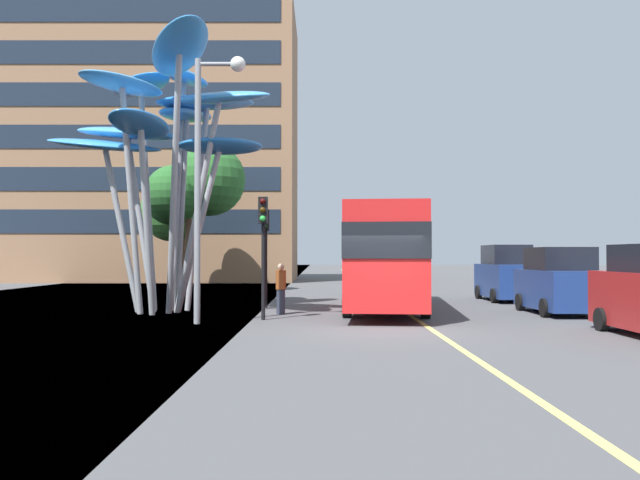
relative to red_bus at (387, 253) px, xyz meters
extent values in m
cube|color=#4C4C4F|center=(-0.82, -6.28, -2.10)|extent=(120.00, 240.00, 0.10)
cube|color=#E0D666|center=(0.56, -6.28, -2.05)|extent=(0.16, 144.00, 0.01)
cube|color=red|center=(0.00, 0.00, -0.12)|extent=(3.53, 11.52, 3.16)
cube|color=black|center=(0.00, 0.00, 0.32)|extent=(3.56, 11.64, 1.01)
cube|color=yellow|center=(0.55, 5.58, 1.16)|extent=(1.34, 0.23, 0.36)
cube|color=#B2B2B7|center=(0.00, 0.00, 1.58)|extent=(2.20, 4.13, 0.24)
cylinder|color=black|center=(1.55, 3.38, -1.57)|extent=(0.37, 0.98, 0.96)
cylinder|color=black|center=(-0.87, 3.61, -1.57)|extent=(0.37, 0.98, 0.96)
cylinder|color=black|center=(0.90, -3.23, -1.57)|extent=(0.37, 0.98, 0.96)
cylinder|color=black|center=(-1.51, -2.99, -1.57)|extent=(0.37, 0.98, 0.96)
cylinder|color=#9EA0A5|center=(-6.53, -1.19, 0.80)|extent=(1.68, 0.41, 5.75)
ellipsoid|color=#2D7FD1|center=(-5.80, -1.28, 3.65)|extent=(3.15, 1.89, 0.68)
cylinder|color=#9EA0A5|center=(-6.78, -0.16, 1.72)|extent=(0.86, 0.87, 7.56)
ellipsoid|color=#2D7FD1|center=(-6.49, 0.14, 5.49)|extent=(4.11, 4.13, 1.14)
cylinder|color=#9EA0A5|center=(-7.41, 0.15, 1.53)|extent=(0.39, 1.03, 7.19)
ellipsoid|color=#4299E0|center=(-7.33, 0.55, 5.12)|extent=(2.10, 4.04, 0.96)
cylinder|color=#9EA0A5|center=(-7.54, 0.06, 2.27)|extent=(0.35, 1.56, 8.68)
ellipsoid|color=#2D7FD1|center=(-7.47, 0.73, 6.60)|extent=(2.02, 3.25, 0.96)
cylinder|color=#9EA0A5|center=(-8.74, 0.43, 2.15)|extent=(1.16, 1.47, 8.44)
ellipsoid|color=#2D7FD1|center=(-9.19, 1.03, 6.35)|extent=(3.67, 4.17, 0.38)
cylinder|color=#9EA0A5|center=(-8.65, -0.83, 1.07)|extent=(1.27, 0.46, 6.27)
ellipsoid|color=#4299E0|center=(-9.17, -0.72, 4.19)|extent=(4.07, 2.39, 0.98)
cylinder|color=#9EA0A5|center=(-9.21, -1.12, 0.83)|extent=(1.39, 0.27, 5.80)
ellipsoid|color=#388EDB|center=(-9.81, -1.15, 3.71)|extent=(3.95, 1.84, 0.95)
cylinder|color=#9EA0A5|center=(-8.62, -2.03, 1.74)|extent=(0.79, 0.80, 7.60)
ellipsoid|color=#4CA3E5|center=(-8.87, -2.29, 5.53)|extent=(2.97, 3.00, 0.67)
cylinder|color=#9EA0A5|center=(-7.97, -2.53, 1.00)|extent=(0.43, 1.10, 6.13)
ellipsoid|color=#2D7FD1|center=(-8.06, -2.96, 4.06)|extent=(2.10, 3.31, 0.89)
cylinder|color=#9EA0A5|center=(-7.10, -2.50, 2.14)|extent=(0.99, 2.19, 8.42)
ellipsoid|color=#388EDB|center=(-6.73, -3.47, 6.32)|extent=(3.06, 4.60, 1.16)
cylinder|color=#9EA0A5|center=(-6.48, -1.63, 1.55)|extent=(1.83, 1.06, 7.24)
ellipsoid|color=#4299E0|center=(-5.70, -2.03, 5.14)|extent=(4.02, 2.95, 0.88)
cylinder|color=black|center=(-4.09, -3.71, -0.19)|extent=(0.12, 0.12, 3.72)
cube|color=black|center=(-4.09, -3.85, 1.27)|extent=(0.28, 0.24, 0.80)
sphere|color=#390706|center=(-4.09, -3.98, 1.53)|extent=(0.18, 0.18, 0.18)
sphere|color=#3A2707|center=(-4.09, -3.98, 1.27)|extent=(0.18, 0.18, 0.18)
sphere|color=green|center=(-4.09, -3.98, 1.01)|extent=(0.18, 0.18, 0.18)
cylinder|color=black|center=(-4.42, 0.96, -0.21)|extent=(0.12, 0.12, 3.67)
cube|color=black|center=(-4.42, 0.82, 1.22)|extent=(0.28, 0.24, 0.80)
sphere|color=#390706|center=(-4.42, 0.69, 1.48)|extent=(0.18, 0.18, 0.18)
sphere|color=orange|center=(-4.42, 0.69, 1.22)|extent=(0.18, 0.18, 0.18)
sphere|color=black|center=(-4.42, 0.69, 0.96)|extent=(0.18, 0.18, 0.18)
cylinder|color=black|center=(4.91, -6.59, -1.75)|extent=(0.20, 0.60, 0.60)
cube|color=navy|center=(5.65, -1.66, -1.23)|extent=(1.86, 4.07, 1.28)
cube|color=black|center=(5.65, -1.66, -0.21)|extent=(1.71, 2.24, 0.77)
cylinder|color=black|center=(6.59, -0.40, -1.75)|extent=(0.20, 0.60, 0.60)
cylinder|color=black|center=(4.72, -0.40, -1.75)|extent=(0.20, 0.60, 0.60)
cylinder|color=black|center=(6.59, -2.92, -1.75)|extent=(0.20, 0.60, 0.60)
cylinder|color=black|center=(4.72, -2.92, -1.75)|extent=(0.20, 0.60, 0.60)
cube|color=navy|center=(5.66, 4.55, -1.17)|extent=(1.75, 4.22, 1.40)
cube|color=black|center=(5.66, 4.55, -0.06)|extent=(1.61, 2.32, 0.83)
cylinder|color=black|center=(6.53, 5.86, -1.75)|extent=(0.20, 0.60, 0.60)
cylinder|color=black|center=(4.78, 5.86, -1.75)|extent=(0.20, 0.60, 0.60)
cylinder|color=black|center=(6.53, 3.24, -1.75)|extent=(0.20, 0.60, 0.60)
cylinder|color=black|center=(4.78, 3.24, -1.75)|extent=(0.20, 0.60, 0.60)
cylinder|color=gray|center=(-5.89, -4.86, 1.76)|extent=(0.18, 0.18, 7.62)
cylinder|color=gray|center=(-5.31, -4.86, 5.42)|extent=(1.15, 0.12, 0.12)
sphere|color=silver|center=(-4.74, -4.86, 5.42)|extent=(0.44, 0.44, 0.44)
cylinder|color=brown|center=(-9.42, 11.23, -0.09)|extent=(0.36, 0.36, 3.92)
sphere|color=#286028|center=(-8.34, 11.26, 3.97)|extent=(3.92, 3.92, 3.92)
sphere|color=#286028|center=(-10.05, 10.30, 3.19)|extent=(2.85, 2.85, 2.85)
sphere|color=#286028|center=(-10.51, 12.10, 3.04)|extent=(2.97, 2.97, 2.97)
cylinder|color=brown|center=(-11.34, 18.40, -0.33)|extent=(0.48, 0.48, 3.45)
sphere|color=#428438|center=(-12.07, 17.92, 2.85)|extent=(2.87, 2.87, 2.87)
sphere|color=#428438|center=(-11.72, 17.45, 2.75)|extent=(3.94, 3.94, 3.94)
sphere|color=#428438|center=(-11.84, 18.05, 3.77)|extent=(2.65, 2.65, 2.65)
sphere|color=#428438|center=(-10.52, 18.14, 4.59)|extent=(3.16, 3.16, 3.16)
cylinder|color=#2D3342|center=(-3.68, -1.81, -1.64)|extent=(0.29, 0.29, 0.83)
cylinder|color=#99471E|center=(-3.68, -1.81, -0.91)|extent=(0.34, 0.34, 0.63)
sphere|color=tan|center=(-3.68, -1.81, -0.48)|extent=(0.22, 0.22, 0.22)
cube|color=#936B4C|center=(-17.79, 27.66, 8.48)|extent=(26.87, 10.88, 21.06)
cube|color=#1E2838|center=(-17.79, 22.20, 2.31)|extent=(25.26, 0.08, 1.69)
cube|color=#1E2838|center=(-17.79, 22.20, 5.32)|extent=(25.26, 0.08, 1.69)
cube|color=#1E2838|center=(-17.79, 22.20, 8.33)|extent=(25.26, 0.08, 1.69)
cube|color=#1E2838|center=(-17.79, 22.20, 11.34)|extent=(25.26, 0.08, 1.69)
cube|color=#1E2838|center=(-17.79, 22.20, 14.35)|extent=(25.26, 0.08, 1.69)
cube|color=#1E2838|center=(-17.79, 22.20, 17.36)|extent=(25.26, 0.08, 1.69)
camera|label=1|loc=(-2.37, -23.33, -0.10)|focal=36.30mm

